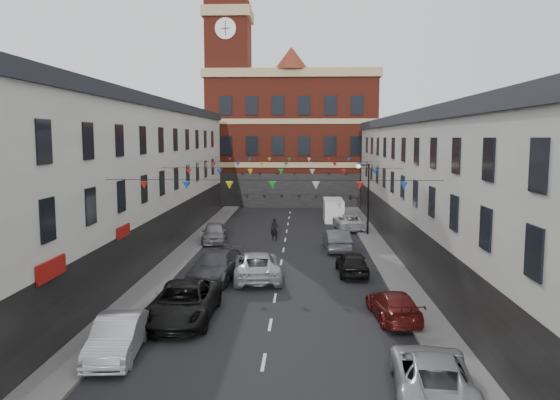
# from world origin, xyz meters

# --- Properties ---
(ground) EXTENTS (160.00, 160.00, 0.00)m
(ground) POSITION_xyz_m (0.00, 0.00, 0.00)
(ground) COLOR black
(ground) RESTS_ON ground
(pavement_left) EXTENTS (1.80, 64.00, 0.15)m
(pavement_left) POSITION_xyz_m (-6.90, 2.00, 0.07)
(pavement_left) COLOR #605E5B
(pavement_left) RESTS_ON ground
(pavement_right) EXTENTS (1.80, 64.00, 0.15)m
(pavement_right) POSITION_xyz_m (6.90, 2.00, 0.07)
(pavement_right) COLOR #605E5B
(pavement_right) RESTS_ON ground
(terrace_left) EXTENTS (8.40, 56.00, 10.70)m
(terrace_left) POSITION_xyz_m (-11.78, 1.00, 5.35)
(terrace_left) COLOR beige
(terrace_left) RESTS_ON ground
(terrace_right) EXTENTS (8.40, 56.00, 9.70)m
(terrace_right) POSITION_xyz_m (11.78, 1.00, 4.85)
(terrace_right) COLOR beige
(terrace_right) RESTS_ON ground
(civic_building) EXTENTS (20.60, 13.30, 18.50)m
(civic_building) POSITION_xyz_m (0.00, 37.95, 8.14)
(civic_building) COLOR maroon
(civic_building) RESTS_ON ground
(clock_tower) EXTENTS (5.60, 5.60, 30.00)m
(clock_tower) POSITION_xyz_m (-7.50, 35.00, 14.93)
(clock_tower) COLOR maroon
(clock_tower) RESTS_ON ground
(distant_hill) EXTENTS (40.00, 14.00, 10.00)m
(distant_hill) POSITION_xyz_m (-4.00, 62.00, 5.00)
(distant_hill) COLOR #2D4721
(distant_hill) RESTS_ON ground
(street_lamp) EXTENTS (1.10, 0.36, 6.00)m
(street_lamp) POSITION_xyz_m (6.55, 14.00, 3.90)
(street_lamp) COLOR black
(street_lamp) RESTS_ON ground
(car_left_b) EXTENTS (2.01, 4.68, 1.50)m
(car_left_b) POSITION_xyz_m (-5.50, -11.63, 0.75)
(car_left_b) COLOR #ABADB3
(car_left_b) RESTS_ON ground
(car_left_c) EXTENTS (2.73, 5.91, 1.64)m
(car_left_c) POSITION_xyz_m (-3.92, -7.57, 0.82)
(car_left_c) COLOR black
(car_left_c) RESTS_ON ground
(car_left_d) EXTENTS (2.98, 5.90, 1.64)m
(car_left_d) POSITION_xyz_m (-3.60, -0.46, 0.82)
(car_left_d) COLOR #37383E
(car_left_d) RESTS_ON ground
(car_left_e) EXTENTS (2.31, 4.72, 1.55)m
(car_left_e) POSITION_xyz_m (-5.50, 10.73, 0.77)
(car_left_e) COLOR gray
(car_left_e) RESTS_ON ground
(car_right_b) EXTENTS (2.95, 5.47, 1.46)m
(car_right_b) POSITION_xyz_m (5.50, -14.36, 0.73)
(car_right_b) COLOR #929699
(car_right_b) RESTS_ON ground
(car_right_c) EXTENTS (2.24, 4.62, 1.29)m
(car_right_c) POSITION_xyz_m (5.50, -7.01, 0.65)
(car_right_c) COLOR #591311
(car_right_c) RESTS_ON ground
(car_right_d) EXTENTS (1.85, 4.25, 1.43)m
(car_right_d) POSITION_xyz_m (4.34, 0.91, 0.71)
(car_right_d) COLOR black
(car_right_d) RESTS_ON ground
(car_right_e) EXTENTS (1.89, 4.79, 1.55)m
(car_right_e) POSITION_xyz_m (3.87, 8.04, 0.78)
(car_right_e) COLOR #45464C
(car_right_e) RESTS_ON ground
(car_right_f) EXTENTS (2.91, 5.37, 1.43)m
(car_right_f) POSITION_xyz_m (5.50, 17.00, 0.72)
(car_right_f) COLOR silver
(car_right_f) RESTS_ON ground
(moving_car) EXTENTS (3.37, 6.01, 1.59)m
(moving_car) POSITION_xyz_m (-1.28, -0.22, 0.79)
(moving_car) COLOR #AEB2B5
(moving_car) RESTS_ON ground
(white_van) EXTENTS (1.84, 4.77, 2.11)m
(white_van) POSITION_xyz_m (4.40, 22.39, 1.05)
(white_van) COLOR white
(white_van) RESTS_ON ground
(pedestrian) EXTENTS (0.74, 0.58, 1.79)m
(pedestrian) POSITION_xyz_m (-0.85, 11.71, 0.89)
(pedestrian) COLOR black
(pedestrian) RESTS_ON ground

